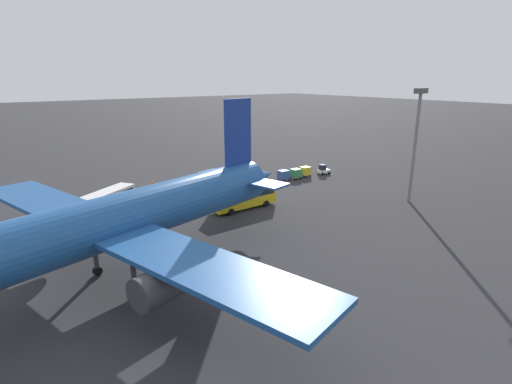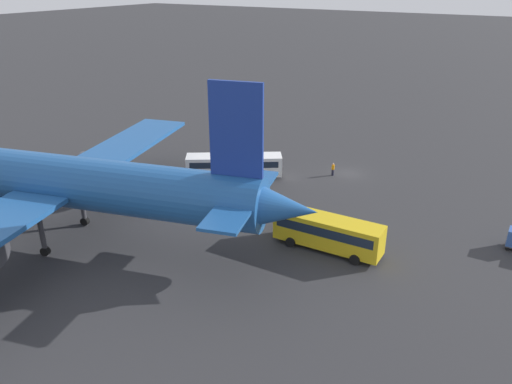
# 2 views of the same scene
# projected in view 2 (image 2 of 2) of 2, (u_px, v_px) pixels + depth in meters

# --- Properties ---
(ground_plane) EXTENTS (600.00, 600.00, 0.00)m
(ground_plane) POSITION_uv_depth(u_px,v_px,m) (348.00, 173.00, 67.47)
(ground_plane) COLOR #2D2D30
(airplane) EXTENTS (54.18, 47.31, 17.10)m
(airplane) POSITION_uv_depth(u_px,v_px,m) (42.00, 179.00, 48.65)
(airplane) COLOR #1E5193
(airplane) RESTS_ON ground
(shuttle_bus_near) EXTENTS (11.94, 9.11, 3.03)m
(shuttle_bus_near) POSITION_uv_depth(u_px,v_px,m) (234.00, 164.00, 65.52)
(shuttle_bus_near) COLOR white
(shuttle_bus_near) RESTS_ON ground
(shuttle_bus_far) EXTENTS (10.72, 3.21, 3.36)m
(shuttle_bus_far) POSITION_uv_depth(u_px,v_px,m) (328.00, 231.00, 48.22)
(shuttle_bus_far) COLOR gold
(shuttle_bus_far) RESTS_ON ground
(worker_person) EXTENTS (0.38, 0.38, 1.74)m
(worker_person) POSITION_uv_depth(u_px,v_px,m) (333.00, 169.00, 66.47)
(worker_person) COLOR #1E1E2D
(worker_person) RESTS_ON ground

